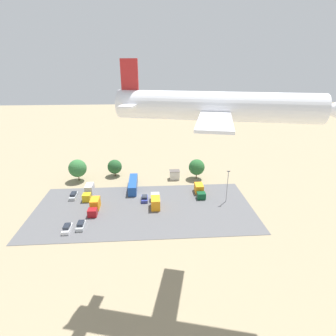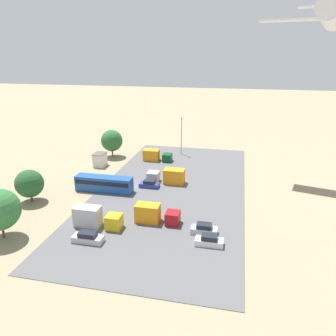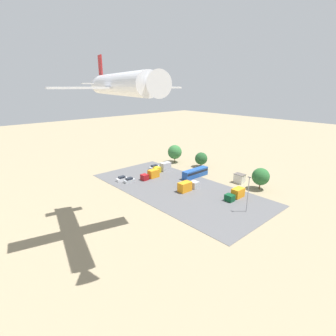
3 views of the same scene
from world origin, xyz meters
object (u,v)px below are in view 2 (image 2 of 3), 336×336
Objects in this scene: bus at (104,183)px; parked_truck_2 at (95,218)px; parked_car_0 at (88,238)px; shed_building at (100,160)px; parked_car_3 at (149,184)px; airplane at (332,16)px; parked_truck_1 at (168,176)px; parked_car_1 at (209,241)px; parked_truck_3 at (156,156)px; parked_car_2 at (204,229)px; parked_truck_0 at (155,214)px.

parked_truck_2 is (13.51, 4.14, -0.17)m from bus.
parked_truck_2 is at bearing -169.52° from parked_car_0.
parked_truck_2 is (27.94, 11.28, -0.07)m from shed_building.
parked_car_3 is 0.12× the size of airplane.
parked_car_3 is 4.68m from parked_truck_1.
parked_car_1 is 0.56× the size of parked_truck_3.
parked_car_1 is at bearing 45.15° from shed_building.
bus is at bearing 115.04° from parked_car_3.
parked_car_1 is at bearing -106.04° from airplane.
parked_car_2 is (-3.12, -1.10, 0.00)m from parked_car_1.
parked_truck_1 is at bearing 121.54° from bus.
parked_truck_1 is 0.24× the size of airplane.
parked_truck_0 reaches higher than parked_car_2.
parked_car_2 is 17.37m from parked_truck_2.
bus reaches higher than parked_car_2.
parked_truck_3 is at bearing 24.21° from parked_truck_1.
airplane is (3.91, 36.13, 31.68)m from parked_truck_3.
parked_truck_2 reaches higher than parked_car_0.
airplane reaches higher than parked_truck_3.
airplane is at bearing 93.44° from shed_building.
airplane is at bearing 149.83° from parked_car_1.
parked_car_0 is 17.79m from parked_car_1.
airplane is (-17.34, 41.36, 31.31)m from bus.
parked_truck_1 is 1.03× the size of parked_truck_2.
parked_car_2 is at bearing 95.12° from parked_truck_2.
bus is 2.84× the size of parked_car_3.
parked_truck_3 is at bearing 9.99° from parked_car_3.
parked_car_1 is 49.49m from airplane.
parked_truck_0 is at bearing -121.73° from airplane.
shed_building is at bearing 55.64° from parked_car_3.
parked_car_1 reaches higher than parked_car_0.
shed_building is 0.49× the size of parked_truck_3.
parked_car_2 is 0.51× the size of parked_truck_1.
parked_truck_1 is 21.93m from parked_truck_2.
parked_car_3 is at bearing 166.56° from parked_truck_2.
airplane is at bearing -67.85° from parked_car_3.
parked_truck_2 is (17.39, -4.16, 0.84)m from parked_car_3.
shed_building is 0.89× the size of parked_car_1.
bus is at bearing -143.13° from airplane.
parked_car_1 is (29.51, 29.66, -0.88)m from shed_building.
parked_car_2 is 47.95m from airplane.
parked_car_1 is 3.30m from parked_car_2.
shed_building reaches higher than bus.
parked_truck_0 is at bearing -117.81° from parked_car_1.
bus is 14.13m from parked_truck_2.
parked_car_3 is (-3.87, 8.29, -1.01)m from bus.
parked_truck_1 is at bearing -45.49° from parked_car_3.
parked_truck_3 is 0.22× the size of airplane.
shed_building is 0.45× the size of parked_truck_1.
airplane is (-35.42, 36.38, 32.30)m from parked_car_0.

